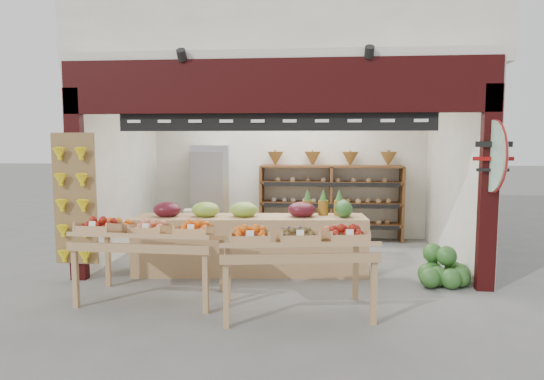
{
  "coord_description": "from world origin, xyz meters",
  "views": [
    {
      "loc": [
        0.55,
        -7.43,
        1.96
      ],
      "look_at": [
        -0.11,
        -0.2,
        1.2
      ],
      "focal_mm": 32.0,
      "sensor_mm": 36.0,
      "label": 1
    }
  ],
  "objects_px": {
    "back_shelving": "(331,186)",
    "display_table_left": "(145,233)",
    "watermelon_pile": "(443,271)",
    "cardboard_stack": "(208,234)",
    "refrigerator": "(211,192)",
    "mid_counter": "(250,242)",
    "display_table_right": "(296,240)"
  },
  "relations": [
    {
      "from": "back_shelving",
      "to": "display_table_left",
      "type": "bearing_deg",
      "value": -122.9
    },
    {
      "from": "watermelon_pile",
      "to": "cardboard_stack",
      "type": "bearing_deg",
      "value": 153.81
    },
    {
      "from": "refrigerator",
      "to": "watermelon_pile",
      "type": "bearing_deg",
      "value": -44.1
    },
    {
      "from": "mid_counter",
      "to": "display_table_right",
      "type": "height_order",
      "value": "same"
    },
    {
      "from": "mid_counter",
      "to": "watermelon_pile",
      "type": "height_order",
      "value": "mid_counter"
    },
    {
      "from": "back_shelving",
      "to": "mid_counter",
      "type": "distance_m",
      "value": 2.84
    },
    {
      "from": "display_table_right",
      "to": "refrigerator",
      "type": "bearing_deg",
      "value": 115.04
    },
    {
      "from": "mid_counter",
      "to": "watermelon_pile",
      "type": "distance_m",
      "value": 2.73
    },
    {
      "from": "display_table_right",
      "to": "watermelon_pile",
      "type": "distance_m",
      "value": 2.41
    },
    {
      "from": "watermelon_pile",
      "to": "display_table_right",
      "type": "bearing_deg",
      "value": -146.93
    },
    {
      "from": "display_table_left",
      "to": "display_table_right",
      "type": "height_order",
      "value": "display_table_right"
    },
    {
      "from": "cardboard_stack",
      "to": "display_table_left",
      "type": "distance_m",
      "value": 2.75
    },
    {
      "from": "back_shelving",
      "to": "mid_counter",
      "type": "xyz_separation_m",
      "value": [
        -1.25,
        -2.49,
        -0.59
      ]
    },
    {
      "from": "back_shelving",
      "to": "mid_counter",
      "type": "height_order",
      "value": "back_shelving"
    },
    {
      "from": "display_table_left",
      "to": "watermelon_pile",
      "type": "height_order",
      "value": "display_table_left"
    },
    {
      "from": "cardboard_stack",
      "to": "watermelon_pile",
      "type": "bearing_deg",
      "value": -26.19
    },
    {
      "from": "cardboard_stack",
      "to": "mid_counter",
      "type": "xyz_separation_m",
      "value": [
        0.96,
        -1.48,
        0.2
      ]
    },
    {
      "from": "mid_counter",
      "to": "display_table_left",
      "type": "relative_size",
      "value": 2.0
    },
    {
      "from": "watermelon_pile",
      "to": "refrigerator",
      "type": "bearing_deg",
      "value": 144.8
    },
    {
      "from": "mid_counter",
      "to": "cardboard_stack",
      "type": "bearing_deg",
      "value": 123.0
    },
    {
      "from": "display_table_right",
      "to": "watermelon_pile",
      "type": "xyz_separation_m",
      "value": [
        1.94,
        1.27,
        -0.65
      ]
    },
    {
      "from": "mid_counter",
      "to": "watermelon_pile",
      "type": "relative_size",
      "value": 4.65
    },
    {
      "from": "refrigerator",
      "to": "display_table_left",
      "type": "distance_m",
      "value": 3.56
    },
    {
      "from": "back_shelving",
      "to": "mid_counter",
      "type": "bearing_deg",
      "value": -116.7
    },
    {
      "from": "back_shelving",
      "to": "refrigerator",
      "type": "xyz_separation_m",
      "value": [
        -2.34,
        -0.13,
        -0.13
      ]
    },
    {
      "from": "mid_counter",
      "to": "display_table_right",
      "type": "bearing_deg",
      "value": -64.66
    },
    {
      "from": "mid_counter",
      "to": "watermelon_pile",
      "type": "xyz_separation_m",
      "value": [
        2.69,
        -0.32,
        -0.27
      ]
    },
    {
      "from": "refrigerator",
      "to": "watermelon_pile",
      "type": "height_order",
      "value": "refrigerator"
    },
    {
      "from": "back_shelving",
      "to": "cardboard_stack",
      "type": "distance_m",
      "value": 2.55
    },
    {
      "from": "refrigerator",
      "to": "display_table_left",
      "type": "xyz_separation_m",
      "value": [
        -0.05,
        -3.56,
        -0.11
      ]
    },
    {
      "from": "cardboard_stack",
      "to": "display_table_right",
      "type": "bearing_deg",
      "value": -60.82
    },
    {
      "from": "back_shelving",
      "to": "display_table_left",
      "type": "distance_m",
      "value": 4.41
    }
  ]
}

